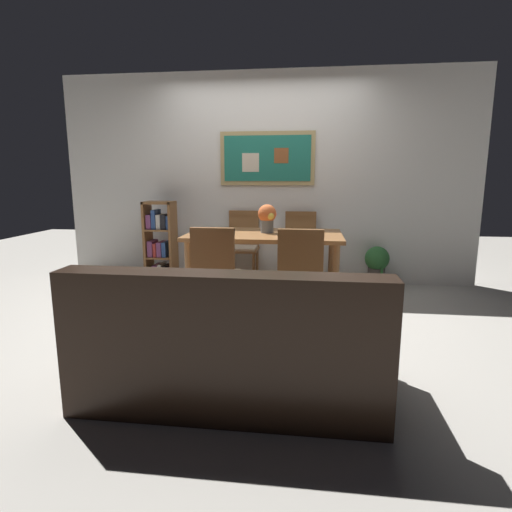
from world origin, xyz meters
The scene contains 12 objects.
ground_plane centered at (0.00, 0.00, 0.00)m, with size 12.00×12.00×0.00m, color #B7B2A8.
wall_back_with_painting centered at (0.00, 1.45, 1.30)m, with size 5.20×0.14×2.60m.
dining_table centered at (0.10, 0.45, 0.66)m, with size 1.60×0.92×0.75m.
dining_chair_far_right centered at (0.46, 1.22, 0.54)m, with size 0.40×0.41×0.91m.
dining_chair_far_left centered at (-0.26, 1.25, 0.54)m, with size 0.40×0.41×0.91m.
dining_chair_near_left centered at (-0.26, -0.34, 0.54)m, with size 0.40×0.41×0.91m.
dining_chair_near_right centered at (0.49, -0.35, 0.54)m, with size 0.40×0.41×0.91m.
leather_couch centered at (0.10, -1.52, 0.31)m, with size 1.80×0.84×0.84m.
bookshelf centered at (-1.27, 1.06, 0.49)m, with size 0.36×0.28×1.04m.
potted_ivy centered at (1.39, 1.22, 0.29)m, with size 0.29×0.29×0.52m.
flower_vase centered at (0.12, 0.50, 0.92)m, with size 0.20×0.21×0.30m.
tv_remote centered at (0.53, 0.26, 0.76)m, with size 0.16×0.08×0.02m.
Camera 1 is at (0.55, -3.84, 1.34)m, focal length 29.04 mm.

